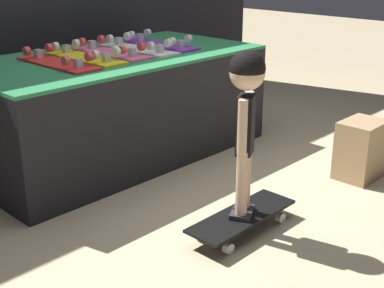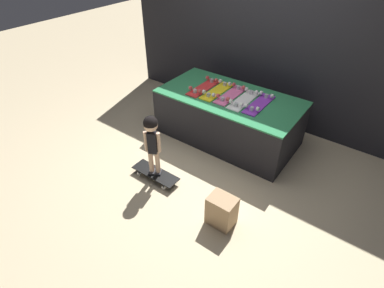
{
  "view_description": "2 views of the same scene",
  "coord_description": "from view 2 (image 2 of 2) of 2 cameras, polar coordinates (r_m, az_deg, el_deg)",
  "views": [
    {
      "loc": [
        -2.12,
        -2.04,
        1.33
      ],
      "look_at": [
        -0.18,
        -0.18,
        0.34
      ],
      "focal_mm": 50.0,
      "sensor_mm": 36.0,
      "label": 1
    },
    {
      "loc": [
        1.75,
        -2.53,
        2.61
      ],
      "look_at": [
        -0.03,
        -0.12,
        0.35
      ],
      "focal_mm": 28.0,
      "sensor_mm": 36.0,
      "label": 2
    }
  ],
  "objects": [
    {
      "name": "ground_plane",
      "position": [
        4.03,
        1.45,
        -3.28
      ],
      "size": [
        16.0,
        16.0,
        0.0
      ],
      "primitive_type": "plane",
      "color": "beige"
    },
    {
      "name": "skateboard_purple_on_rack",
      "position": [
        4.0,
        12.68,
        7.52
      ],
      "size": [
        0.18,
        0.63,
        0.09
      ],
      "color": "purple",
      "rests_on": "display_rack"
    },
    {
      "name": "storage_box",
      "position": [
        3.2,
        5.67,
        -12.54
      ],
      "size": [
        0.28,
        0.22,
        0.36
      ],
      "color": "tan",
      "rests_on": "ground_plane"
    },
    {
      "name": "child",
      "position": [
        3.4,
        -7.69,
        1.68
      ],
      "size": [
        0.18,
        0.16,
        0.81
      ],
      "rotation": [
        0.0,
        0.0,
        0.48
      ],
      "color": "#2D2D33",
      "rests_on": "skateboard_on_floor"
    },
    {
      "name": "display_rack",
      "position": [
        4.32,
        6.93,
        5.06
      ],
      "size": [
        1.94,
        1.01,
        0.68
      ],
      "color": "black",
      "rests_on": "ground_plane"
    },
    {
      "name": "skateboard_red_on_rack",
      "position": [
        4.32,
        2.23,
        10.78
      ],
      "size": [
        0.18,
        0.63,
        0.09
      ],
      "color": "red",
      "rests_on": "display_rack"
    },
    {
      "name": "skateboard_yellow_on_rack",
      "position": [
        4.24,
        4.77,
        10.09
      ],
      "size": [
        0.18,
        0.63,
        0.09
      ],
      "color": "yellow",
      "rests_on": "display_rack"
    },
    {
      "name": "skateboard_pink_on_rack",
      "position": [
        4.15,
        7.38,
        9.33
      ],
      "size": [
        0.18,
        0.63,
        0.09
      ],
      "color": "pink",
      "rests_on": "display_rack"
    },
    {
      "name": "skateboard_white_on_rack",
      "position": [
        4.05,
        9.83,
        8.33
      ],
      "size": [
        0.18,
        0.63,
        0.09
      ],
      "color": "white",
      "rests_on": "display_rack"
    },
    {
      "name": "skateboard_on_floor",
      "position": [
        3.77,
        -6.97,
        -5.62
      ],
      "size": [
        0.63,
        0.21,
        0.09
      ],
      "color": "black",
      "rests_on": "ground_plane"
    },
    {
      "name": "back_wall",
      "position": [
        4.68,
        13.43,
        18.31
      ],
      "size": [
        4.72,
        0.1,
        2.36
      ],
      "color": "black",
      "rests_on": "ground_plane"
    }
  ]
}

